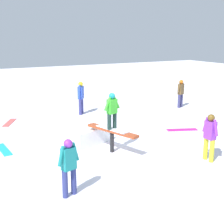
# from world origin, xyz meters

# --- Properties ---
(ground_plane) EXTENTS (60.00, 60.00, 0.00)m
(ground_plane) POSITION_xyz_m (0.00, 0.00, 0.00)
(ground_plane) COLOR white
(rail_feature) EXTENTS (2.09, 0.95, 0.80)m
(rail_feature) POSITION_xyz_m (0.00, 0.00, 0.67)
(rail_feature) COLOR black
(rail_feature) RESTS_ON ground
(snow_kicker_ramp) EXTENTS (2.19, 2.00, 0.59)m
(snow_kicker_ramp) POSITION_xyz_m (-1.61, -0.55, 0.30)
(snow_kicker_ramp) COLOR white
(snow_kicker_ramp) RESTS_ON ground
(main_rider_on_rail) EXTENTS (1.34, 0.69, 1.24)m
(main_rider_on_rail) POSITION_xyz_m (0.00, 0.00, 1.40)
(main_rider_on_rail) COLOR white
(main_rider_on_rail) RESTS_ON rail_feature
(bystander_blue) EXTENTS (0.58, 0.49, 1.65)m
(bystander_blue) POSITION_xyz_m (-5.38, 1.09, 0.93)
(bystander_blue) COLOR navy
(bystander_blue) RESTS_ON ground
(bystander_brown) EXTENTS (0.33, 0.63, 1.53)m
(bystander_brown) POSITION_xyz_m (-4.24, 6.50, 0.86)
(bystander_brown) COLOR #3B3B6B
(bystander_brown) RESTS_ON ground
(bystander_purple) EXTENTS (0.64, 0.22, 1.51)m
(bystander_purple) POSITION_xyz_m (2.09, 2.34, 0.85)
(bystander_purple) COLOR gold
(bystander_purple) RESTS_ON ground
(bystander_teal) EXTENTS (0.30, 0.63, 1.47)m
(bystander_teal) POSITION_xyz_m (2.14, -2.32, 0.82)
(bystander_teal) COLOR navy
(bystander_teal) RESTS_ON ground
(loose_snowboard_coral) EXTENTS (1.31, 0.85, 0.02)m
(loose_snowboard_coral) POSITION_xyz_m (-5.39, -2.43, 0.01)
(loose_snowboard_coral) COLOR #E85954
(loose_snowboard_coral) RESTS_ON ground
(loose_snowboard_cyan) EXTENTS (1.33, 0.38, 0.02)m
(loose_snowboard_cyan) POSITION_xyz_m (-1.92, -3.24, 0.01)
(loose_snowboard_cyan) COLOR #1BBDC9
(loose_snowboard_cyan) RESTS_ON ground
(loose_snowboard_magenta) EXTENTS (0.73, 1.29, 0.02)m
(loose_snowboard_magenta) POSITION_xyz_m (-0.85, 3.78, 0.01)
(loose_snowboard_magenta) COLOR #D01F95
(loose_snowboard_magenta) RESTS_ON ground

